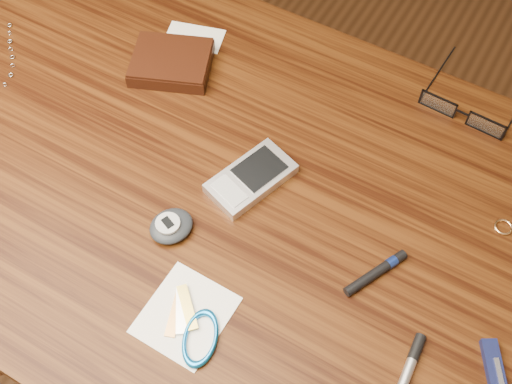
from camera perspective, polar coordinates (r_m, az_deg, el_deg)
ground at (r=1.58m, az=-2.52°, el=-13.96°), size 3.80×3.80×0.00m
desk at (r=0.98m, az=-3.93°, el=-2.00°), size 1.00×0.70×0.75m
wallet_and_card at (r=1.02m, az=-7.49°, el=11.40°), size 0.15×0.18×0.03m
eyeglasses at (r=0.99m, az=17.97°, el=6.82°), size 0.14×0.14×0.03m
gold_ring at (r=0.91m, az=21.13°, el=-2.92°), size 0.03×0.03×0.00m
pda_phone at (r=0.88m, az=-0.44°, el=1.25°), size 0.10×0.13×0.02m
pedometer at (r=0.85m, az=-7.57°, el=-3.01°), size 0.07×0.07×0.02m
notepad_keys at (r=0.79m, az=-5.62°, el=-11.83°), size 0.12×0.11×0.01m
pocket_knife at (r=0.82m, az=20.53°, el=-15.04°), size 0.06×0.08×0.01m
silver_pen at (r=0.78m, az=12.93°, el=-16.34°), size 0.02×0.15×0.01m
black_blue_pen at (r=0.83m, az=10.77°, el=-6.95°), size 0.05×0.09×0.01m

